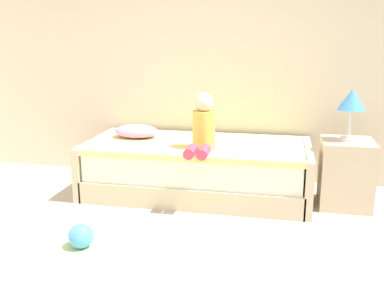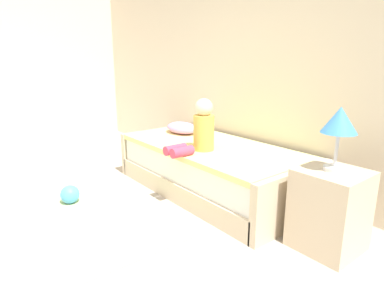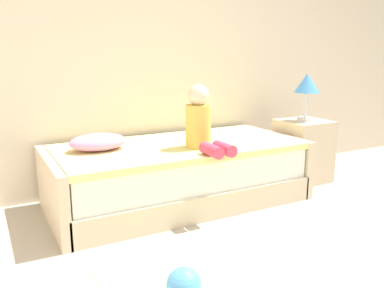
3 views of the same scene
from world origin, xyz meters
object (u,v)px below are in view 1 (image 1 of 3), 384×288
table_lamp (352,102)px  child_figure (203,127)px  toy_ball (81,236)px  pillow (136,131)px  nightstand (346,173)px  bed (197,169)px

table_lamp → child_figure: (-1.26, -0.18, -0.23)m
child_figure → toy_ball: (-0.70, -1.05, -0.61)m
toy_ball → child_figure: bearing=56.6°
pillow → toy_ball: pillow is taller
nightstand → pillow: pillow is taller
bed → child_figure: bearing=-67.8°
table_lamp → pillow: bearing=175.7°
nightstand → child_figure: child_figure is taller
bed → table_lamp: (1.35, -0.05, 0.69)m
table_lamp → toy_ball: size_ratio=2.49×
bed → child_figure: child_figure is taller
toy_ball → table_lamp: bearing=32.3°
nightstand → toy_ball: nightstand is taller
nightstand → child_figure: bearing=-171.8°
child_figure → pillow: size_ratio=1.16×
nightstand → toy_ball: 2.32m
bed → nightstand: bearing=-2.1°
nightstand → table_lamp: 0.64m
nightstand → child_figure: size_ratio=1.18×
bed → nightstand: 1.35m
child_figure → table_lamp: bearing=8.2°
bed → child_figure: (0.09, -0.23, 0.46)m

